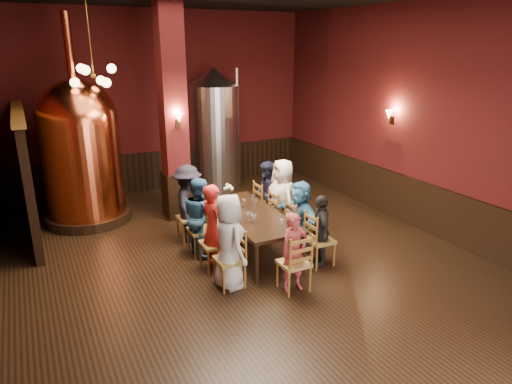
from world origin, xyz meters
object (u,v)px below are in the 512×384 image
steel_vessel (215,130)px  person_2 (200,216)px  person_0 (229,242)px  rose_vase (229,189)px  copper_kettle (81,150)px  person_1 (213,227)px  dining_table (250,216)px

steel_vessel → person_2: bearing=-116.6°
person_0 → rose_vase: bearing=-26.7°
person_0 → steel_vessel: 5.22m
copper_kettle → person_2: bearing=-59.2°
copper_kettle → steel_vessel: (3.35, 0.83, 0.00)m
copper_kettle → steel_vessel: 3.45m
person_1 → person_2: (0.01, 0.66, -0.03)m
copper_kettle → person_1: bearing=-64.6°
person_1 → steel_vessel: (1.76, 4.17, 0.81)m
rose_vase → person_2: bearing=-147.0°
dining_table → person_1: (-0.85, -0.32, 0.07)m
person_0 → person_1: 0.67m
person_2 → steel_vessel: steel_vessel is taller
rose_vase → person_0: bearing=-114.0°
steel_vessel → copper_kettle: bearing=-166.1°
person_0 → person_1: person_0 is taller
dining_table → person_1: person_1 is taller
steel_vessel → rose_vase: bearing=-107.6°
person_1 → steel_vessel: size_ratio=0.48×
person_1 → person_0: bearing=169.7°
person_0 → steel_vessel: size_ratio=0.49×
rose_vase → copper_kettle: bearing=138.1°
copper_kettle → rose_vase: size_ratio=13.14×
person_0 → steel_vessel: (1.77, 4.84, 0.79)m
dining_table → person_0: bearing=-130.4°
dining_table → rose_vase: rose_vase is taller
person_2 → copper_kettle: copper_kettle is taller
person_1 → person_2: size_ratio=1.05×
dining_table → copper_kettle: (-2.44, 3.02, 0.87)m
steel_vessel → rose_vase: (-0.95, -2.99, -0.60)m
dining_table → steel_vessel: 4.05m
dining_table → person_2: (-0.85, 0.34, 0.03)m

